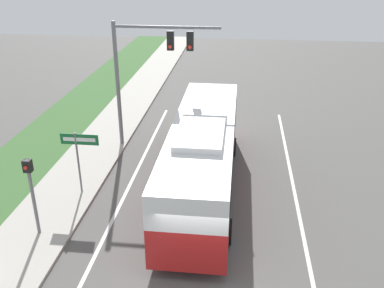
{
  "coord_description": "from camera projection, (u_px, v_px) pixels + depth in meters",
  "views": [
    {
      "loc": [
        1.01,
        -10.77,
        9.51
      ],
      "look_at": [
        -0.93,
        6.29,
        1.69
      ],
      "focal_mm": 40.0,
      "sensor_mm": 36.0,
      "label": 1
    }
  ],
  "objects": [
    {
      "name": "ground_plane",
      "position": [
        199.0,
        273.0,
        13.79
      ],
      "size": [
        80.0,
        80.0,
        0.0
      ],
      "primitive_type": "plane",
      "color": "#565451"
    },
    {
      "name": "sidewalk",
      "position": [
        16.0,
        257.0,
        14.4
      ],
      "size": [
        2.8,
        80.0,
        0.12
      ],
      "color": "#ADA89E",
      "rests_on": "ground_plane"
    },
    {
      "name": "lane_divider_near",
      "position": [
        91.0,
        264.0,
        14.16
      ],
      "size": [
        0.14,
        30.0,
        0.01
      ],
      "color": "silver",
      "rests_on": "ground_plane"
    },
    {
      "name": "lane_divider_far",
      "position": [
        313.0,
        282.0,
        13.42
      ],
      "size": [
        0.14,
        30.0,
        0.01
      ],
      "color": "silver",
      "rests_on": "ground_plane"
    },
    {
      "name": "bus",
      "position": [
        203.0,
        152.0,
        17.84
      ],
      "size": [
        2.7,
        11.52,
        3.31
      ],
      "color": "red",
      "rests_on": "ground_plane"
    },
    {
      "name": "signal_gantry",
      "position": [
        146.0,
        61.0,
        20.79
      ],
      "size": [
        5.22,
        0.41,
        6.45
      ],
      "color": "slate",
      "rests_on": "ground_plane"
    },
    {
      "name": "pedestrian_signal",
      "position": [
        31.0,
        185.0,
        14.76
      ],
      "size": [
        0.28,
        0.34,
        3.07
      ],
      "color": "slate",
      "rests_on": "ground_plane"
    },
    {
      "name": "street_sign",
      "position": [
        79.0,
        151.0,
        17.37
      ],
      "size": [
        1.58,
        0.08,
        2.85
      ],
      "color": "slate",
      "rests_on": "ground_plane"
    }
  ]
}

